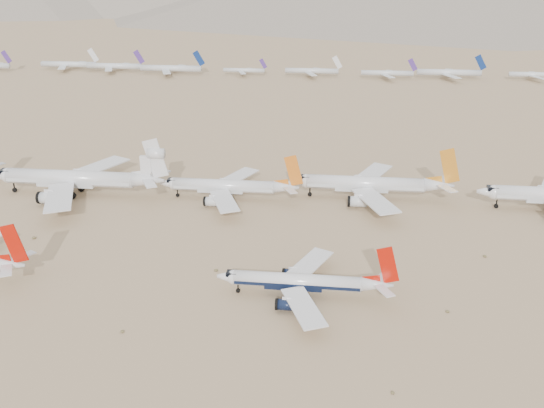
# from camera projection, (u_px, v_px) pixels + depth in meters

# --- Properties ---
(ground) EXTENTS (7000.00, 7000.00, 0.00)m
(ground) POSITION_uv_depth(u_px,v_px,m) (336.00, 309.00, 134.90)
(ground) COLOR #896B4F
(ground) RESTS_ON ground
(main_airliner) EXTENTS (39.37, 38.45, 13.89)m
(main_airliner) POSITION_uv_depth(u_px,v_px,m) (305.00, 282.00, 138.57)
(main_airliner) COLOR silver
(main_airliner) RESTS_ON ground
(row2_gold_tail) EXTENTS (51.25, 50.13, 18.25)m
(row2_gold_tail) POSITION_uv_depth(u_px,v_px,m) (372.00, 184.00, 197.29)
(row2_gold_tail) COLOR silver
(row2_gold_tail) RESTS_ON ground
(row2_orange_tail) EXTENTS (44.69, 43.72, 15.94)m
(row2_orange_tail) POSITION_uv_depth(u_px,v_px,m) (229.00, 186.00, 197.22)
(row2_orange_tail) COLOR silver
(row2_orange_tail) RESTS_ON ground
(row2_white_trijet) EXTENTS (58.10, 56.79, 20.59)m
(row2_white_trijet) POSITION_uv_depth(u_px,v_px,m) (80.00, 178.00, 200.25)
(row2_white_trijet) COLOR silver
(row2_white_trijet) RESTS_ON ground
(distant_storage_row) EXTENTS (566.35, 54.30, 14.97)m
(distant_storage_row) POSITION_uv_depth(u_px,v_px,m) (350.00, 71.00, 418.87)
(distant_storage_row) COLOR silver
(distant_storage_row) RESTS_ON ground
(desert_scrub) EXTENTS (261.14, 121.67, 0.63)m
(desert_scrub) POSITION_uv_depth(u_px,v_px,m) (283.00, 388.00, 108.93)
(desert_scrub) COLOR brown
(desert_scrub) RESTS_ON ground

